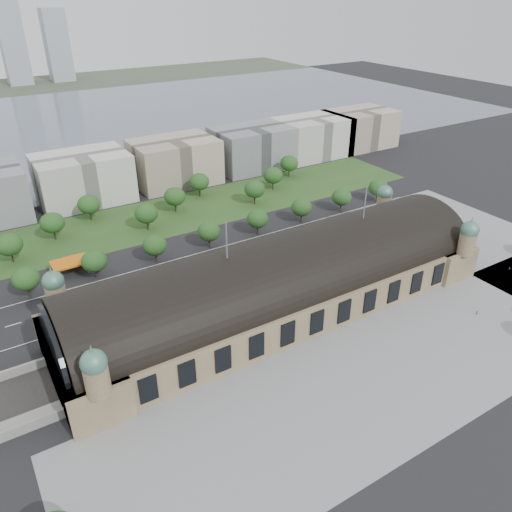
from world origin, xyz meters
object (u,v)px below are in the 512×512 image
parked_car_4 (171,297)px  parked_car_6 (179,295)px  petrol_station (72,262)px  bus_east (259,260)px  traffic_car_5 (324,222)px  parked_car_1 (80,327)px  bus_west (201,278)px  parked_car_5 (116,314)px  pedestrian_2 (509,268)px  bus_mid (263,256)px  traffic_car_6 (372,225)px  traffic_car_4 (218,266)px  pedestrian_1 (477,313)px  parked_car_2 (116,322)px  parked_car_3 (139,307)px  parked_car_0 (92,322)px

parked_car_4 → parked_car_6: parked_car_4 is taller
petrol_station → bus_east: bearing=-28.9°
traffic_car_5 → parked_car_6: (-83.11, -21.40, -0.13)m
parked_car_1 → bus_west: 46.49m
parked_car_5 → pedestrian_2: bearing=44.4°
parked_car_1 → bus_mid: (75.40, 7.47, 1.11)m
bus_west → bus_mid: bearing=-90.5°
traffic_car_6 → parked_car_5: bearing=-85.7°
pedestrian_2 → bus_east: bearing=11.7°
parked_car_1 → pedestrian_2: size_ratio=3.02×
traffic_car_6 → parked_car_5: parked_car_5 is taller
parked_car_4 → bus_east: bus_east is taller
traffic_car_4 → parked_car_6: 24.28m
parked_car_1 → parked_car_4: bearing=64.7°
petrol_station → parked_car_6: petrol_station is taller
traffic_car_5 → parked_car_6: 85.82m
parked_car_5 → traffic_car_4: bearing=77.9°
parked_car_4 → bus_mid: size_ratio=0.34×
pedestrian_1 → petrol_station: bearing=66.5°
parked_car_1 → bus_west: bus_west is taller
parked_car_2 → pedestrian_2: pedestrian_2 is taller
traffic_car_5 → parked_car_4: (-86.27, -21.40, -0.11)m
parked_car_3 → parked_car_4: (11.88, 0.00, -0.11)m
traffic_car_6 → parked_car_0: bearing=-85.9°
bus_east → bus_mid: bearing=-58.4°
bus_west → bus_east: 25.83m
parked_car_3 → pedestrian_2: size_ratio=3.15×
traffic_car_6 → pedestrian_1: 73.23m
petrol_station → parked_car_4: (24.11, -40.28, -2.25)m
traffic_car_4 → parked_car_6: traffic_car_4 is taller
parked_car_3 → bus_east: bearing=64.4°
petrol_station → pedestrian_1: 150.01m
parked_car_6 → bus_east: 37.24m
parked_car_2 → parked_car_4: parked_car_2 is taller
traffic_car_4 → parked_car_2: size_ratio=0.92×
parked_car_2 → pedestrian_1: pedestrian_1 is taller
parked_car_0 → traffic_car_6: bearing=53.7°
parked_car_2 → bus_west: bus_west is taller
parked_car_1 → parked_car_2: size_ratio=0.94×
bus_mid → parked_car_4: bearing=99.1°
parked_car_2 → pedestrian_1: 121.02m
parked_car_1 → traffic_car_6: bearing=67.2°
parked_car_6 → pedestrian_2: bearing=31.9°
parked_car_2 → bus_east: bearing=75.6°
petrol_station → parked_car_6: size_ratio=2.98×
parked_car_0 → traffic_car_4: bearing=62.1°
parked_car_1 → pedestrian_1: pedestrian_1 is taller
traffic_car_5 → parked_car_0: (-114.21, -21.40, -0.10)m
traffic_car_4 → petrol_station: bearing=-124.4°
parked_car_0 → parked_car_2: (6.75, -4.00, 0.00)m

